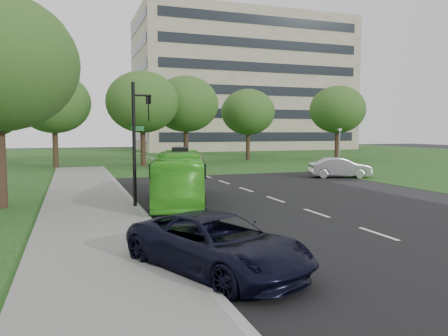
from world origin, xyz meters
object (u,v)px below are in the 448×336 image
sedan (340,168)px  camera_pole (339,142)px  tree_park_a (54,103)px  tree_park_c (186,104)px  tree_park_b (142,102)px  tree_park_d (248,112)px  bus (180,177)px  office_building (242,85)px  suv (217,244)px  tree_park_e (338,110)px  traffic_light (138,135)px

sedan → camera_pole: 12.16m
tree_park_a → tree_park_c: 13.32m
tree_park_b → tree_park_c: size_ratio=1.00×
tree_park_a → camera_pole: tree_park_a is taller
tree_park_d → camera_pole: tree_park_d is taller
tree_park_d → sedan: 21.33m
tree_park_d → bus: tree_park_d is taller
bus → tree_park_d: bearing=76.6°
tree_park_c → sedan: (7.32, -18.17, -5.65)m
tree_park_c → bus: 26.91m
office_building → suv: bearing=-112.1°
tree_park_b → camera_pole: size_ratio=2.50×
tree_park_b → bus: 24.04m
tree_park_b → bus: (-1.84, -23.41, -5.13)m
tree_park_d → camera_pole: bearing=-62.1°
tree_park_d → sedan: bearing=-92.9°
tree_park_e → bus: 36.22m
office_building → sedan: office_building is taller
tree_park_b → suv: bearing=-95.8°
tree_park_e → office_building: bearing=88.2°
tree_park_d → sedan: size_ratio=1.85×
office_building → tree_park_c: size_ratio=4.24×
tree_park_c → tree_park_d: bearing=16.9°
office_building → suv: office_building is taller
tree_park_d → camera_pole: size_ratio=2.25×
tree_park_e → camera_pole: tree_park_e is taller
sedan → tree_park_e: bearing=-14.4°
bus → office_building: bearing=80.7°
tree_park_a → bus: bearing=-75.2°
suv → tree_park_e: bearing=28.9°
tree_park_a → sedan: size_ratio=1.99×
tree_park_c → traffic_light: (-8.99, -26.50, -3.07)m
sedan → suv: 23.94m
tree_park_d → sedan: tree_park_d is taller
sedan → traffic_light: traffic_light is taller
sedan → traffic_light: size_ratio=0.81×
tree_park_a → tree_park_b: 8.34m
tree_park_d → suv: size_ratio=1.63×
tree_park_a → camera_pole: bearing=-14.4°
tree_park_b → bus: size_ratio=1.04×
tree_park_b → sedan: 21.00m
tree_park_a → tree_park_c: tree_park_c is taller
tree_park_a → camera_pole: (27.30, -7.02, -3.76)m
tree_park_a → traffic_light: 25.86m
sedan → office_building: bearing=5.0°
sedan → bus: bearing=136.2°
office_building → tree_park_d: (-11.63, -31.25, -6.72)m
tree_park_c → tree_park_e: size_ratio=1.05×
suv → camera_pole: 35.96m
tree_park_e → tree_park_d: bearing=164.1°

